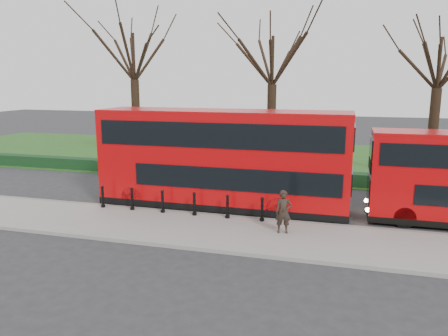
% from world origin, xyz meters
% --- Properties ---
extents(ground, '(120.00, 120.00, 0.00)m').
position_xyz_m(ground, '(0.00, 0.00, 0.00)').
color(ground, '#28282B').
rests_on(ground, ground).
extents(pavement, '(60.00, 4.00, 0.15)m').
position_xyz_m(pavement, '(0.00, -3.00, 0.07)').
color(pavement, gray).
rests_on(pavement, ground).
extents(kerb, '(60.00, 0.25, 0.16)m').
position_xyz_m(kerb, '(0.00, -1.00, 0.07)').
color(kerb, slate).
rests_on(kerb, ground).
extents(grass_verge, '(60.00, 18.00, 0.06)m').
position_xyz_m(grass_verge, '(0.00, 15.00, 0.03)').
color(grass_verge, '#204C19').
rests_on(grass_verge, ground).
extents(hedge, '(60.00, 0.90, 0.80)m').
position_xyz_m(hedge, '(0.00, 6.80, 0.40)').
color(hedge, black).
rests_on(hedge, ground).
extents(yellow_line_outer, '(60.00, 0.10, 0.01)m').
position_xyz_m(yellow_line_outer, '(0.00, -0.70, 0.01)').
color(yellow_line_outer, yellow).
rests_on(yellow_line_outer, ground).
extents(yellow_line_inner, '(60.00, 0.10, 0.01)m').
position_xyz_m(yellow_line_inner, '(0.00, -0.50, 0.01)').
color(yellow_line_inner, yellow).
rests_on(yellow_line_inner, ground).
extents(tree_left, '(7.15, 7.15, 11.17)m').
position_xyz_m(tree_left, '(-8.00, 10.00, 8.12)').
color(tree_left, black).
rests_on(tree_left, ground).
extents(tree_mid, '(6.80, 6.80, 10.63)m').
position_xyz_m(tree_mid, '(2.00, 10.00, 7.72)').
color(tree_mid, black).
rests_on(tree_mid, ground).
extents(tree_right, '(6.56, 6.56, 10.25)m').
position_xyz_m(tree_right, '(12.00, 10.00, 7.44)').
color(tree_right, black).
rests_on(tree_right, ground).
extents(bollard_row, '(7.85, 0.15, 1.00)m').
position_xyz_m(bollard_row, '(-0.27, -1.35, 0.65)').
color(bollard_row, black).
rests_on(bollard_row, pavement).
extents(bus_lead, '(11.88, 2.73, 4.73)m').
position_xyz_m(bus_lead, '(1.28, 0.52, 2.38)').
color(bus_lead, '#AF0609').
rests_on(bus_lead, ground).
extents(pedestrian, '(0.70, 0.54, 1.73)m').
position_xyz_m(pedestrian, '(4.67, -2.58, 1.01)').
color(pedestrian, black).
rests_on(pedestrian, pavement).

